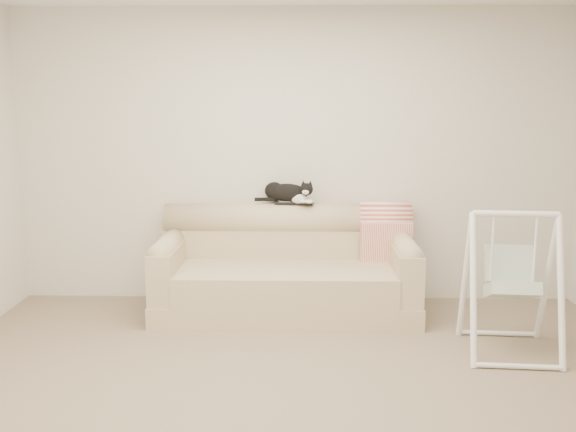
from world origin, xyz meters
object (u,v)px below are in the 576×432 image
object	(u,v)px
remote_b	(304,204)
tuxedo_cat	(287,192)
sofa	(286,271)
baby_swing	(511,282)
remote_a	(285,203)

from	to	relation	value
remote_b	tuxedo_cat	distance (m)	0.18
tuxedo_cat	remote_b	bearing A→B (deg)	-16.27
remote_b	sofa	bearing A→B (deg)	-124.53
remote_b	baby_swing	xyz separation A→B (m)	(1.48, -1.10, -0.39)
remote_b	remote_a	bearing A→B (deg)	174.04
sofa	remote_a	bearing A→B (deg)	94.37
tuxedo_cat	baby_swing	world-z (taller)	tuxedo_cat
remote_a	baby_swing	world-z (taller)	baby_swing
remote_a	baby_swing	distance (m)	2.03
remote_b	baby_swing	size ratio (longest dim) A/B	0.17
remote_a	baby_swing	xyz separation A→B (m)	(1.65, -1.12, -0.39)
sofa	remote_b	size ratio (longest dim) A/B	12.46
remote_a	tuxedo_cat	size ratio (longest dim) A/B	0.34
tuxedo_cat	baby_swing	distance (m)	2.04
sofa	baby_swing	world-z (taller)	baby_swing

